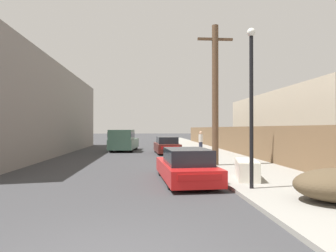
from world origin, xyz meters
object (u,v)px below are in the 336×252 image
(street_lamp, at_px, (251,96))
(pedestrian, at_px, (201,141))
(car_parked_mid, at_px, (167,146))
(parked_sports_car_red, at_px, (186,166))
(pickup_truck, at_px, (123,140))
(utility_pole, at_px, (215,93))
(discarded_fridge, at_px, (247,169))

(street_lamp, distance_m, pedestrian, 14.44)
(car_parked_mid, xyz_separation_m, street_lamp, (1.65, -14.30, 2.37))
(parked_sports_car_red, relative_size, street_lamp, 0.96)
(pickup_truck, distance_m, street_lamp, 17.92)
(parked_sports_car_red, relative_size, pedestrian, 2.93)
(parked_sports_car_red, height_order, street_lamp, street_lamp)
(car_parked_mid, xyz_separation_m, pedestrian, (2.69, -0.03, 0.33))
(parked_sports_car_red, distance_m, utility_pole, 5.43)
(discarded_fridge, height_order, utility_pole, utility_pole)
(utility_pole, xyz_separation_m, street_lamp, (-0.23, -5.87, -0.77))
(car_parked_mid, distance_m, street_lamp, 14.59)
(utility_pole, bearing_deg, street_lamp, -92.29)
(utility_pole, bearing_deg, pickup_truck, 116.09)
(discarded_fridge, height_order, car_parked_mid, car_parked_mid)
(parked_sports_car_red, relative_size, car_parked_mid, 1.12)
(pickup_truck, bearing_deg, parked_sports_car_red, 107.62)
(discarded_fridge, bearing_deg, pickup_truck, 122.59)
(discarded_fridge, height_order, pickup_truck, pickup_truck)
(parked_sports_car_red, bearing_deg, street_lamp, -51.25)
(discarded_fridge, xyz_separation_m, utility_pole, (-0.19, 4.20, 3.29))
(pickup_truck, height_order, pedestrian, pickup_truck)
(parked_sports_car_red, xyz_separation_m, car_parked_mid, (0.14, 12.32, 0.05))
(discarded_fridge, height_order, parked_sports_car_red, parked_sports_car_red)
(utility_pole, bearing_deg, pedestrian, 84.56)
(parked_sports_car_red, bearing_deg, car_parked_mid, 85.96)
(parked_sports_car_red, distance_m, car_parked_mid, 12.32)
(car_parked_mid, xyz_separation_m, utility_pole, (1.89, -8.43, 3.15))
(parked_sports_car_red, distance_m, pickup_truck, 15.43)
(discarded_fridge, distance_m, car_parked_mid, 12.80)
(car_parked_mid, relative_size, street_lamp, 0.86)
(utility_pole, distance_m, street_lamp, 5.92)
(parked_sports_car_red, xyz_separation_m, utility_pole, (2.02, 3.89, 3.20))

